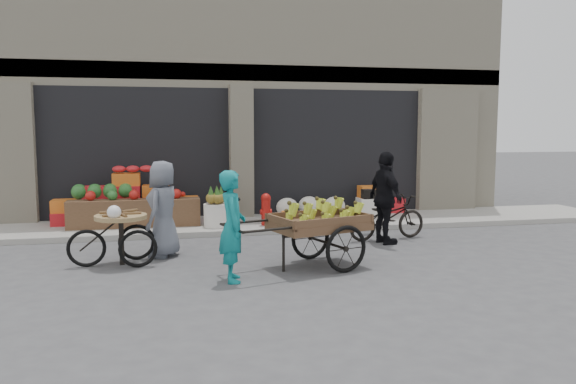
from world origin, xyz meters
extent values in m
plane|color=#424244|center=(0.00, 0.00, 0.00)|extent=(80.00, 80.00, 0.00)
cube|color=gray|center=(0.00, 4.10, 0.06)|extent=(18.00, 2.20, 0.12)
cube|color=beige|center=(0.00, 8.20, 3.50)|extent=(14.00, 6.00, 7.00)
cube|color=gray|center=(0.00, 5.35, 3.60)|extent=(14.00, 0.30, 0.40)
cube|color=black|center=(-2.48, 6.00, 1.67)|extent=(4.40, 1.60, 3.10)
cube|color=black|center=(2.48, 6.00, 1.67)|extent=(4.40, 1.60, 3.10)
cube|color=beige|center=(0.00, 5.15, 1.67)|extent=(0.55, 0.80, 3.22)
cube|color=brown|center=(-2.48, 3.95, 0.42)|extent=(2.80, 0.45, 0.60)
sphere|color=#1E5923|center=(-3.17, 4.45, 0.86)|extent=(0.34, 0.34, 0.34)
cylinder|color=silver|center=(-0.75, 3.60, 0.37)|extent=(0.52, 0.52, 0.50)
cylinder|color=#A5140F|center=(0.35, 3.55, 0.40)|extent=(0.20, 0.20, 0.56)
sphere|color=#A5140F|center=(0.35, 3.55, 0.72)|extent=(0.22, 0.22, 0.22)
cylinder|color=orange|center=(0.85, 3.50, 0.27)|extent=(0.32, 0.32, 0.30)
ellipsoid|color=silver|center=(1.68, 4.70, 0.34)|extent=(1.70, 0.60, 0.44)
imported|color=black|center=(-0.35, 4.20, 0.58)|extent=(0.51, 0.43, 0.93)
cube|color=brown|center=(0.63, 0.13, 0.68)|extent=(1.71, 1.37, 0.13)
torus|color=black|center=(0.94, -0.32, 0.38)|extent=(0.74, 0.28, 0.75)
torus|color=black|center=(0.63, 0.69, 0.38)|extent=(0.74, 0.28, 0.75)
cylinder|color=black|center=(0.00, -0.06, 0.31)|extent=(0.06, 0.06, 0.62)
imported|color=#10797E|center=(-0.84, -0.43, 0.82)|extent=(0.41, 0.61, 1.64)
cylinder|color=#9E7F51|center=(-2.52, 0.95, 0.80)|extent=(0.91, 0.91, 0.07)
cube|color=black|center=(-2.52, 0.95, 0.40)|extent=(0.09, 0.09, 0.80)
torus|color=black|center=(-2.25, 0.69, 0.31)|extent=(0.62, 0.11, 0.62)
torus|color=black|center=(-2.30, 1.25, 0.31)|extent=(0.62, 0.11, 0.62)
torus|color=black|center=(-3.07, 0.90, 0.31)|extent=(0.62, 0.11, 0.62)
imported|color=slate|center=(-1.84, 1.43, 0.85)|extent=(0.84, 0.98, 1.69)
imported|color=black|center=(2.58, 2.05, 0.45)|extent=(1.79, 0.87, 0.90)
imported|color=black|center=(2.38, 1.65, 0.90)|extent=(0.61, 1.12, 1.81)
camera|label=1|loc=(-1.75, -8.53, 2.24)|focal=35.00mm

